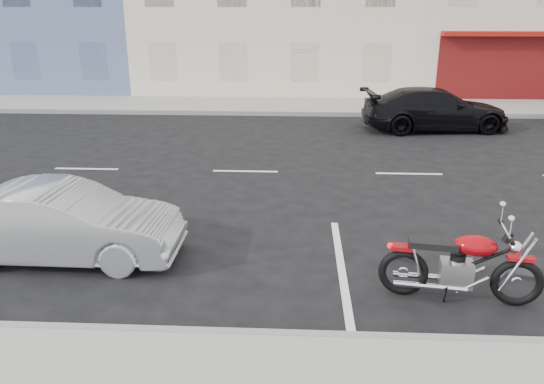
{
  "coord_description": "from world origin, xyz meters",
  "views": [
    {
      "loc": [
        -0.7,
        -12.45,
        3.88
      ],
      "look_at": [
        -1.15,
        -3.76,
        0.8
      ],
      "focal_mm": 35.0,
      "sensor_mm": 36.0,
      "label": 1
    }
  ],
  "objects": [
    {
      "name": "curb_far",
      "position": [
        -5.0,
        7.0,
        0.08
      ],
      "size": [
        80.0,
        0.12,
        0.16
      ],
      "primitive_type": "cube",
      "color": "gray",
      "rests_on": "ground"
    },
    {
      "name": "ground",
      "position": [
        0.0,
        0.0,
        0.0
      ],
      "size": [
        120.0,
        120.0,
        0.0
      ],
      "primitive_type": "plane",
      "color": "black",
      "rests_on": "ground"
    },
    {
      "name": "sidewalk_far",
      "position": [
        -5.0,
        8.7,
        0.07
      ],
      "size": [
        80.0,
        3.4,
        0.15
      ],
      "primitive_type": "cube",
      "color": "gray",
      "rests_on": "ground"
    },
    {
      "name": "sedan_silver",
      "position": [
        -4.42,
        -4.88,
        0.61
      ],
      "size": [
        3.74,
        1.35,
        1.23
      ],
      "primitive_type": "imported",
      "rotation": [
        0.0,
        0.0,
        1.56
      ],
      "color": "#9EA0A5",
      "rests_on": "ground"
    },
    {
      "name": "motorcycle",
      "position": [
        2.3,
        -5.97,
        0.5
      ],
      "size": [
        2.18,
        0.74,
        1.1
      ],
      "rotation": [
        0.0,
        0.0,
        -0.14
      ],
      "color": "black",
      "rests_on": "ground"
    },
    {
      "name": "car_far",
      "position": [
        3.72,
        4.93,
        0.68
      ],
      "size": [
        4.88,
        2.43,
        1.36
      ],
      "primitive_type": "imported",
      "rotation": [
        0.0,
        0.0,
        1.68
      ],
      "color": "black",
      "rests_on": "ground"
    }
  ]
}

